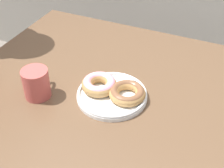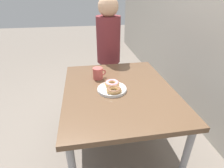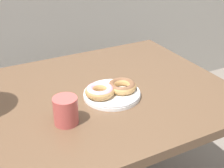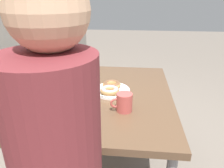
{
  "view_description": "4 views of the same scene",
  "coord_description": "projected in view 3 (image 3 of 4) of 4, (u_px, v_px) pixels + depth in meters",
  "views": [
    {
      "loc": [
        0.36,
        -0.71,
        1.41
      ],
      "look_at": [
        0.02,
        0.05,
        0.76
      ],
      "focal_mm": 50.0,
      "sensor_mm": 36.0,
      "label": 1
    },
    {
      "loc": [
        1.26,
        -0.16,
        1.44
      ],
      "look_at": [
        0.02,
        0.05,
        0.76
      ],
      "focal_mm": 28.0,
      "sensor_mm": 36.0,
      "label": 2
    },
    {
      "loc": [
        -0.52,
        -0.98,
        1.38
      ],
      "look_at": [
        0.02,
        0.05,
        0.76
      ],
      "focal_mm": 50.0,
      "sensor_mm": 36.0,
      "label": 3
    },
    {
      "loc": [
        -1.32,
        -0.09,
        1.33
      ],
      "look_at": [
        0.02,
        0.05,
        0.76
      ],
      "focal_mm": 35.0,
      "sensor_mm": 36.0,
      "label": 4
    }
  ],
  "objects": [
    {
      "name": "donut_plate",
      "position": [
        111.0,
        91.0,
        1.33
      ],
      "size": [
        0.26,
        0.25,
        0.06
      ],
      "color": "white",
      "rests_on": "dining_table"
    },
    {
      "name": "dining_table",
      "position": [
        102.0,
        104.0,
        1.42
      ],
      "size": [
        1.12,
        0.92,
        0.7
      ],
      "color": "brown",
      "rests_on": "ground_plane"
    },
    {
      "name": "coffee_mug",
      "position": [
        65.0,
        110.0,
        1.14
      ],
      "size": [
        0.09,
        0.13,
        0.11
      ],
      "color": "#B74C47",
      "rests_on": "dining_table"
    }
  ]
}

